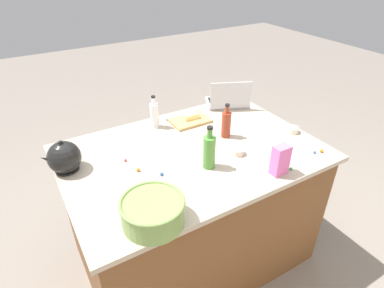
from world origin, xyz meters
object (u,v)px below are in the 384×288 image
object	(u,v)px
laptop	(228,100)
bottle_soy	(226,124)
ramekin_medium	(293,130)
kettle	(64,158)
butter_stick_left	(192,117)
mixing_bowl_large	(153,211)
bottle_olive	(210,151)
candy_bag	(280,160)
bottle_vinegar	(154,115)
ramekin_small	(238,151)
cutting_board	(190,121)

from	to	relation	value
laptop	bottle_soy	xyz separation A→B (m)	(0.28, 0.37, 0.04)
ramekin_medium	bottle_soy	bearing A→B (deg)	-24.03
kettle	butter_stick_left	size ratio (longest dim) A/B	1.94
mixing_bowl_large	bottle_soy	distance (m)	0.85
butter_stick_left	ramekin_medium	world-z (taller)	butter_stick_left
bottle_olive	kettle	xyz separation A→B (m)	(0.69, -0.37, -0.02)
mixing_bowl_large	candy_bag	size ratio (longest dim) A/B	1.70
mixing_bowl_large	candy_bag	world-z (taller)	candy_bag
bottle_vinegar	bottle_soy	xyz separation A→B (m)	(-0.34, 0.35, 0.00)
bottle_vinegar	butter_stick_left	xyz separation A→B (m)	(-0.25, 0.06, -0.05)
mixing_bowl_large	candy_bag	xyz separation A→B (m)	(-0.74, 0.01, 0.02)
bottle_soy	ramekin_small	distance (m)	0.23
laptop	ramekin_medium	bearing A→B (deg)	102.94
bottle_soy	ramekin_medium	size ratio (longest dim) A/B	3.07
butter_stick_left	ramekin_small	xyz separation A→B (m)	(-0.02, 0.49, -0.02)
bottle_soy	cutting_board	xyz separation A→B (m)	(0.10, -0.29, -0.08)
kettle	butter_stick_left	bearing A→B (deg)	-171.06
ramekin_medium	candy_bag	bearing A→B (deg)	35.51
mixing_bowl_large	ramekin_small	world-z (taller)	mixing_bowl_large
kettle	cutting_board	world-z (taller)	kettle
bottle_olive	ramekin_medium	xyz separation A→B (m)	(-0.68, -0.04, -0.08)
bottle_olive	butter_stick_left	xyz separation A→B (m)	(-0.19, -0.51, -0.07)
bottle_soy	butter_stick_left	bearing A→B (deg)	-74.17
bottle_soy	cutting_board	bearing A→B (deg)	-71.84
mixing_bowl_large	cutting_board	bearing A→B (deg)	-130.06
bottle_vinegar	cutting_board	bearing A→B (deg)	166.18
ramekin_medium	candy_bag	world-z (taller)	candy_bag
candy_bag	butter_stick_left	bearing A→B (deg)	-82.52
laptop	bottle_soy	distance (m)	0.47
bottle_soy	butter_stick_left	distance (m)	0.31
kettle	ramekin_small	world-z (taller)	kettle
laptop	cutting_board	size ratio (longest dim) A/B	1.39
butter_stick_left	candy_bag	world-z (taller)	candy_bag
bottle_soy	candy_bag	distance (m)	0.47
mixing_bowl_large	candy_bag	bearing A→B (deg)	179.02
laptop	bottle_vinegar	size ratio (longest dim) A/B	1.65
mixing_bowl_large	butter_stick_left	distance (m)	0.98
mixing_bowl_large	candy_bag	distance (m)	0.74
laptop	mixing_bowl_large	xyz separation A→B (m)	(1.00, 0.82, 0.02)
laptop	bottle_olive	distance (m)	0.81
laptop	candy_bag	distance (m)	0.87
bottle_olive	bottle_soy	distance (m)	0.35
bottle_olive	ramekin_medium	size ratio (longest dim) A/B	3.42
mixing_bowl_large	ramekin_small	distance (m)	0.71
kettle	candy_bag	xyz separation A→B (m)	(-0.98, 0.62, 0.01)
kettle	cutting_board	distance (m)	0.88
bottle_soy	kettle	size ratio (longest dim) A/B	1.07
bottle_vinegar	candy_bag	world-z (taller)	bottle_vinegar
bottle_vinegar	candy_bag	distance (m)	0.89
bottle_olive	ramekin_small	xyz separation A→B (m)	(-0.21, -0.02, -0.08)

